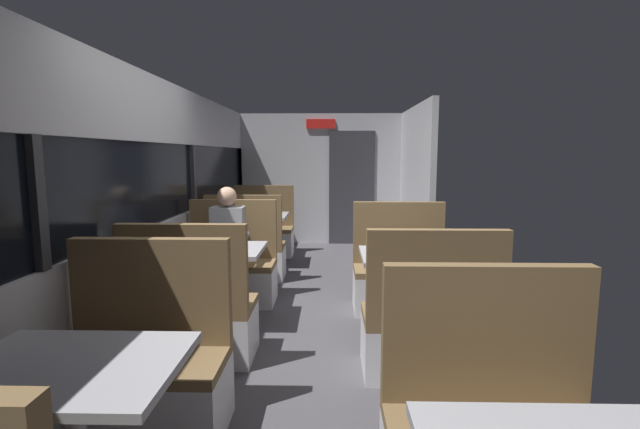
{
  "coord_description": "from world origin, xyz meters",
  "views": [
    {
      "loc": [
        0.18,
        -3.81,
        1.59
      ],
      "look_at": [
        0.06,
        1.36,
        0.9
      ],
      "focal_mm": 25.25,
      "sensor_mm": 36.0,
      "label": 1
    }
  ],
  "objects_px": {
    "dining_table_far_window": "(255,222)",
    "bench_rear_aisle_facing_entry": "(400,278)",
    "dining_table_near_window": "(70,387)",
    "bench_mid_window_facing_end": "(192,319)",
    "seated_passenger": "(229,255)",
    "bench_rear_aisle_facing_end": "(429,331)",
    "dining_table_mid_window": "(214,259)",
    "bench_mid_window_facing_entry": "(231,272)",
    "bench_near_window_facing_entry": "(144,375)",
    "dining_table_rear_aisle": "(413,265)",
    "bench_far_window_facing_end": "(247,254)",
    "bench_far_window_facing_entry": "(263,234)"
  },
  "relations": [
    {
      "from": "seated_passenger",
      "to": "bench_mid_window_facing_end",
      "type": "bearing_deg",
      "value": -90.0
    },
    {
      "from": "bench_near_window_facing_entry",
      "to": "bench_mid_window_facing_end",
      "type": "height_order",
      "value": "same"
    },
    {
      "from": "bench_mid_window_facing_entry",
      "to": "bench_rear_aisle_facing_entry",
      "type": "distance_m",
      "value": 1.8
    },
    {
      "from": "dining_table_near_window",
      "to": "bench_rear_aisle_facing_end",
      "type": "height_order",
      "value": "bench_rear_aisle_facing_end"
    },
    {
      "from": "dining_table_mid_window",
      "to": "bench_rear_aisle_facing_entry",
      "type": "relative_size",
      "value": 0.82
    },
    {
      "from": "bench_far_window_facing_entry",
      "to": "bench_mid_window_facing_entry",
      "type": "bearing_deg",
      "value": -90.0
    },
    {
      "from": "seated_passenger",
      "to": "dining_table_near_window",
      "type": "bearing_deg",
      "value": -90.0
    },
    {
      "from": "bench_near_window_facing_entry",
      "to": "dining_table_rear_aisle",
      "type": "height_order",
      "value": "bench_near_window_facing_entry"
    },
    {
      "from": "dining_table_rear_aisle",
      "to": "dining_table_far_window",
      "type": "bearing_deg",
      "value": 125.63
    },
    {
      "from": "bench_mid_window_facing_end",
      "to": "bench_far_window_facing_entry",
      "type": "distance_m",
      "value": 3.7
    },
    {
      "from": "bench_mid_window_facing_end",
      "to": "bench_rear_aisle_facing_end",
      "type": "distance_m",
      "value": 1.8
    },
    {
      "from": "dining_table_near_window",
      "to": "seated_passenger",
      "type": "relative_size",
      "value": 0.71
    },
    {
      "from": "bench_far_window_facing_entry",
      "to": "bench_far_window_facing_end",
      "type": "bearing_deg",
      "value": -90.0
    },
    {
      "from": "dining_table_near_window",
      "to": "dining_table_mid_window",
      "type": "xyz_separation_m",
      "value": [
        0.0,
        2.3,
        0.0
      ]
    },
    {
      "from": "bench_mid_window_facing_end",
      "to": "bench_near_window_facing_entry",
      "type": "bearing_deg",
      "value": -90.0
    },
    {
      "from": "dining_table_near_window",
      "to": "bench_mid_window_facing_end",
      "type": "height_order",
      "value": "bench_mid_window_facing_end"
    },
    {
      "from": "bench_rear_aisle_facing_entry",
      "to": "dining_table_far_window",
      "type": "bearing_deg",
      "value": 134.88
    },
    {
      "from": "bench_near_window_facing_entry",
      "to": "bench_mid_window_facing_entry",
      "type": "distance_m",
      "value": 2.3
    },
    {
      "from": "bench_rear_aisle_facing_end",
      "to": "bench_mid_window_facing_entry",
      "type": "bearing_deg",
      "value": 138.23
    },
    {
      "from": "bench_far_window_facing_end",
      "to": "bench_rear_aisle_facing_end",
      "type": "height_order",
      "value": "same"
    },
    {
      "from": "bench_near_window_facing_entry",
      "to": "bench_mid_window_facing_entry",
      "type": "xyz_separation_m",
      "value": [
        0.0,
        2.3,
        0.0
      ]
    },
    {
      "from": "dining_table_far_window",
      "to": "seated_passenger",
      "type": "relative_size",
      "value": 0.71
    },
    {
      "from": "dining_table_mid_window",
      "to": "bench_mid_window_facing_entry",
      "type": "xyz_separation_m",
      "value": [
        0.0,
        0.7,
        -0.31
      ]
    },
    {
      "from": "bench_far_window_facing_entry",
      "to": "dining_table_mid_window",
      "type": "bearing_deg",
      "value": -90.0
    },
    {
      "from": "dining_table_far_window",
      "to": "bench_rear_aisle_facing_entry",
      "type": "xyz_separation_m",
      "value": [
        1.79,
        -1.8,
        -0.31
      ]
    },
    {
      "from": "bench_mid_window_facing_entry",
      "to": "bench_rear_aisle_facing_end",
      "type": "bearing_deg",
      "value": -41.77
    },
    {
      "from": "dining_table_far_window",
      "to": "bench_far_window_facing_end",
      "type": "relative_size",
      "value": 0.82
    },
    {
      "from": "dining_table_mid_window",
      "to": "dining_table_rear_aisle",
      "type": "relative_size",
      "value": 1.0
    },
    {
      "from": "bench_far_window_facing_entry",
      "to": "seated_passenger",
      "type": "xyz_separation_m",
      "value": [
        0.0,
        -2.37,
        0.21
      ]
    },
    {
      "from": "bench_far_window_facing_entry",
      "to": "bench_rear_aisle_facing_entry",
      "type": "height_order",
      "value": "same"
    },
    {
      "from": "dining_table_near_window",
      "to": "bench_mid_window_facing_entry",
      "type": "xyz_separation_m",
      "value": [
        0.0,
        3.0,
        -0.31
      ]
    },
    {
      "from": "bench_far_window_facing_entry",
      "to": "dining_table_near_window",
      "type": "bearing_deg",
      "value": -90.0
    },
    {
      "from": "bench_far_window_facing_entry",
      "to": "bench_rear_aisle_facing_entry",
      "type": "distance_m",
      "value": 3.07
    },
    {
      "from": "dining_table_far_window",
      "to": "bench_rear_aisle_facing_entry",
      "type": "relative_size",
      "value": 0.82
    },
    {
      "from": "dining_table_near_window",
      "to": "bench_rear_aisle_facing_end",
      "type": "xyz_separation_m",
      "value": [
        1.79,
        1.4,
        -0.31
      ]
    },
    {
      "from": "dining_table_rear_aisle",
      "to": "dining_table_mid_window",
      "type": "bearing_deg",
      "value": 173.62
    },
    {
      "from": "bench_far_window_facing_end",
      "to": "bench_mid_window_facing_end",
      "type": "bearing_deg",
      "value": -90.0
    },
    {
      "from": "dining_table_mid_window",
      "to": "bench_mid_window_facing_end",
      "type": "distance_m",
      "value": 0.77
    },
    {
      "from": "seated_passenger",
      "to": "bench_mid_window_facing_entry",
      "type": "bearing_deg",
      "value": 90.0
    },
    {
      "from": "bench_rear_aisle_facing_end",
      "to": "seated_passenger",
      "type": "distance_m",
      "value": 2.36
    },
    {
      "from": "bench_near_window_facing_entry",
      "to": "dining_table_rear_aisle",
      "type": "bearing_deg",
      "value": 37.99
    },
    {
      "from": "dining_table_near_window",
      "to": "bench_far_window_facing_end",
      "type": "distance_m",
      "value": 3.91
    },
    {
      "from": "bench_far_window_facing_end",
      "to": "dining_table_far_window",
      "type": "bearing_deg",
      "value": 90.0
    },
    {
      "from": "bench_rear_aisle_facing_end",
      "to": "bench_rear_aisle_facing_entry",
      "type": "xyz_separation_m",
      "value": [
        0.0,
        1.4,
        0.0
      ]
    },
    {
      "from": "bench_mid_window_facing_entry",
      "to": "dining_table_rear_aisle",
      "type": "distance_m",
      "value": 2.03
    },
    {
      "from": "dining_table_near_window",
      "to": "bench_mid_window_facing_end",
      "type": "distance_m",
      "value": 1.63
    },
    {
      "from": "dining_table_mid_window",
      "to": "bench_rear_aisle_facing_end",
      "type": "height_order",
      "value": "bench_rear_aisle_facing_end"
    },
    {
      "from": "dining_table_far_window",
      "to": "bench_far_window_facing_entry",
      "type": "height_order",
      "value": "bench_far_window_facing_entry"
    },
    {
      "from": "bench_far_window_facing_end",
      "to": "bench_far_window_facing_entry",
      "type": "distance_m",
      "value": 1.4
    },
    {
      "from": "bench_near_window_facing_entry",
      "to": "bench_far_window_facing_end",
      "type": "xyz_separation_m",
      "value": [
        0.0,
        3.2,
        0.0
      ]
    }
  ]
}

